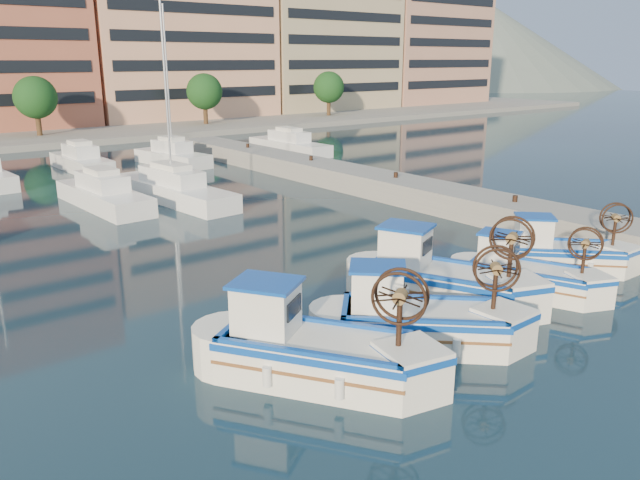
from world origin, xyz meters
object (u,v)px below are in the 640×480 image
at_px(fishing_boat_a, 311,348).
at_px(fishing_boat_e, 559,252).
at_px(fishing_boat_b, 417,319).
at_px(fishing_boat_d, 525,274).
at_px(fishing_boat_c, 439,278).

bearing_deg(fishing_boat_a, fishing_boat_e, -29.48).
height_order(fishing_boat_b, fishing_boat_d, fishing_boat_b).
bearing_deg(fishing_boat_a, fishing_boat_c, -20.36).
relative_size(fishing_boat_c, fishing_boat_d, 1.24).
relative_size(fishing_boat_a, fishing_boat_e, 1.24).
relative_size(fishing_boat_a, fishing_boat_b, 1.11).
xyz_separation_m(fishing_boat_a, fishing_boat_b, (3.47, -0.28, -0.05)).
distance_m(fishing_boat_b, fishing_boat_d, 5.96).
height_order(fishing_boat_c, fishing_boat_d, fishing_boat_c).
bearing_deg(fishing_boat_a, fishing_boat_b, -38.07).
bearing_deg(fishing_boat_b, fishing_boat_c, -15.27).
relative_size(fishing_boat_c, fishing_boat_e, 1.27).
bearing_deg(fishing_boat_b, fishing_boat_e, -39.26).
bearing_deg(fishing_boat_e, fishing_boat_c, 129.87).
height_order(fishing_boat_b, fishing_boat_e, fishing_boat_b).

